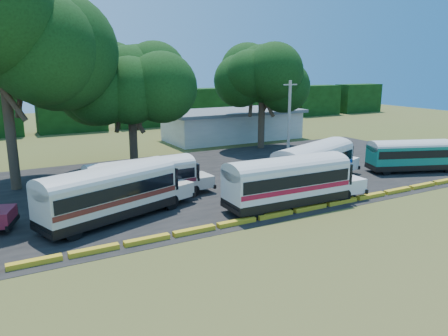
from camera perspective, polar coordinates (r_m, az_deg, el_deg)
ground at (r=26.70m, az=-0.03°, el=-8.61°), size 160.00×160.00×0.00m
asphalt_strip at (r=37.44m, az=-7.61°, el=-2.25°), size 64.00×24.00×0.02m
curb at (r=27.46m, az=-1.05°, el=-7.64°), size 53.70×0.45×0.30m
terminal_building at (r=60.28m, az=1.14°, el=5.71°), size 19.00×9.00×4.00m
treeline_backdrop at (r=71.05m, az=-19.27°, el=6.91°), size 130.00×4.00×6.00m
bus_cream_west at (r=29.17m, az=-14.54°, el=-2.83°), size 11.44×6.22×3.67m
bus_cream_east at (r=33.00m, az=-10.44°, el=-1.20°), size 9.98×2.99×3.24m
bus_white_red at (r=31.35m, az=8.57°, el=-1.42°), size 11.28×3.07×3.68m
bus_white_blue at (r=37.56m, az=11.83°, el=0.85°), size 11.32×6.42×3.64m
bus_teal at (r=45.13m, az=23.25°, el=1.73°), size 9.57×5.46×3.08m
tree_center at (r=43.41m, az=-12.11°, el=10.69°), size 9.84×9.84×11.86m
tree_east at (r=53.30m, az=5.03°, el=12.12°), size 9.37×9.37×12.42m
utility_pole at (r=44.64m, az=8.49°, el=5.94°), size 1.60×0.30×8.52m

